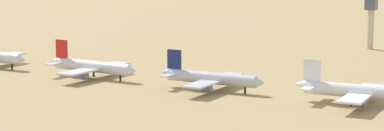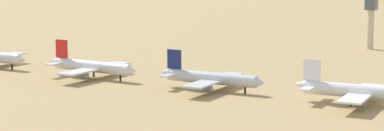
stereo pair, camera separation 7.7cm
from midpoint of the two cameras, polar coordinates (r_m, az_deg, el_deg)
ground at (r=269.54m, az=2.68°, el=-1.48°), size 4000.00×4000.00×0.00m
parked_jet_red_2 at (r=285.22m, az=-7.57°, el=-0.07°), size 41.15×34.56×13.60m
parked_jet_navy_3 at (r=258.06m, az=1.38°, el=-0.95°), size 39.92×33.40×13.22m
parked_jet_white_4 at (r=239.27m, az=12.31°, el=-1.89°), size 40.90×34.45×13.51m
control_tower at (r=374.93m, az=13.30°, el=3.44°), size 5.20×5.20×24.35m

